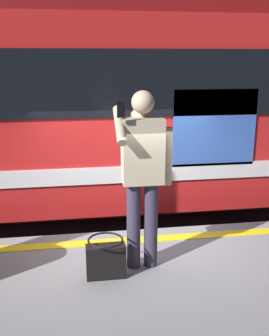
% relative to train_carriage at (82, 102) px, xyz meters
% --- Properties ---
extents(ground_plane, '(26.27, 26.27, 0.00)m').
position_rel_train_carriage_xyz_m(ground_plane, '(-0.53, 2.29, -2.46)').
color(ground_plane, '#3D3D3F').
extents(safety_line, '(17.16, 0.16, 0.01)m').
position_rel_train_carriage_xyz_m(safety_line, '(-0.53, 2.59, -1.38)').
color(safety_line, yellow).
rests_on(safety_line, platform).
extents(track_rail_near, '(22.76, 0.08, 0.16)m').
position_rel_train_carriage_xyz_m(track_rail_near, '(-0.53, 0.71, -2.38)').
color(track_rail_near, slate).
rests_on(track_rail_near, ground).
extents(track_rail_far, '(22.76, 0.08, 0.16)m').
position_rel_train_carriage_xyz_m(track_rail_far, '(-0.53, -0.72, -2.38)').
color(track_rail_far, slate).
rests_on(track_rail_far, ground).
extents(train_carriage, '(10.49, 3.08, 3.84)m').
position_rel_train_carriage_xyz_m(train_carriage, '(0.00, 0.00, 0.00)').
color(train_carriage, red).
rests_on(train_carriage, ground).
extents(passenger, '(0.57, 0.55, 1.82)m').
position_rel_train_carriage_xyz_m(passenger, '(-0.50, 3.19, -0.31)').
color(passenger, '#383347').
rests_on(passenger, platform).
extents(handbag, '(0.39, 0.35, 0.41)m').
position_rel_train_carriage_xyz_m(handbag, '(-0.11, 3.36, -1.19)').
color(handbag, black).
rests_on(handbag, platform).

